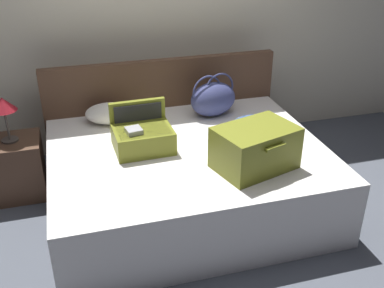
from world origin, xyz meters
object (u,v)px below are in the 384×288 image
at_px(pillow_near_headboard, 110,113).
at_px(pillow_center_head, 255,125).
at_px(bed, 188,178).
at_px(table_lamp, 3,107).
at_px(hard_case_large, 255,148).
at_px(duffel_bag, 213,98).
at_px(hard_case_medium, 142,136).
at_px(nightstand, 16,168).

relative_size(pillow_near_headboard, pillow_center_head, 1.02).
xyz_separation_m(bed, pillow_center_head, (0.58, 0.09, 0.34)).
relative_size(bed, table_lamp, 5.58).
distance_m(pillow_near_headboard, pillow_center_head, 1.21).
xyz_separation_m(pillow_near_headboard, pillow_center_head, (1.08, -0.54, -0.00)).
relative_size(hard_case_large, pillow_center_head, 1.54).
bearing_deg(duffel_bag, pillow_near_headboard, 174.13).
relative_size(hard_case_medium, pillow_near_headboard, 1.07).
height_order(bed, pillow_center_head, pillow_center_head).
relative_size(bed, hard_case_medium, 4.67).
distance_m(hard_case_large, nightstand, 1.98).
height_order(pillow_center_head, nightstand, pillow_center_head).
bearing_deg(bed, duffel_bag, 55.26).
bearing_deg(table_lamp, pillow_near_headboard, 5.04).
height_order(duffel_bag, nightstand, duffel_bag).
distance_m(bed, pillow_near_headboard, 0.88).
height_order(hard_case_large, nightstand, hard_case_large).
xyz_separation_m(hard_case_medium, nightstand, (-0.98, 0.47, -0.39)).
bearing_deg(duffel_bag, bed, -124.74).
bearing_deg(bed, hard_case_medium, 163.14).
xyz_separation_m(pillow_near_headboard, nightstand, (-0.81, -0.07, -0.36)).
bearing_deg(hard_case_medium, bed, -18.75).
distance_m(duffel_bag, table_lamp, 1.69).
distance_m(hard_case_large, pillow_near_headboard, 1.35).
bearing_deg(hard_case_large, bed, 117.05).
distance_m(duffel_bag, pillow_center_head, 0.50).
relative_size(bed, pillow_center_head, 5.11).
distance_m(pillow_center_head, table_lamp, 1.95).
height_order(bed, duffel_bag, duffel_bag).
bearing_deg(pillow_center_head, table_lamp, 165.89).
distance_m(bed, table_lamp, 1.52).
bearing_deg(nightstand, pillow_near_headboard, 5.04).
height_order(bed, nightstand, bed).
distance_m(hard_case_medium, table_lamp, 1.10).
bearing_deg(hard_case_large, pillow_near_headboard, 113.67).
distance_m(hard_case_medium, pillow_center_head, 0.90).
bearing_deg(hard_case_medium, hard_case_large, -36.95).
xyz_separation_m(pillow_center_head, nightstand, (-1.88, 0.47, -0.36)).
xyz_separation_m(duffel_bag, pillow_center_head, (0.20, -0.45, -0.08)).
xyz_separation_m(hard_case_large, pillow_center_head, (0.20, 0.48, -0.08)).
relative_size(duffel_bag, table_lamp, 1.28).
relative_size(duffel_bag, pillow_near_headboard, 1.15).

